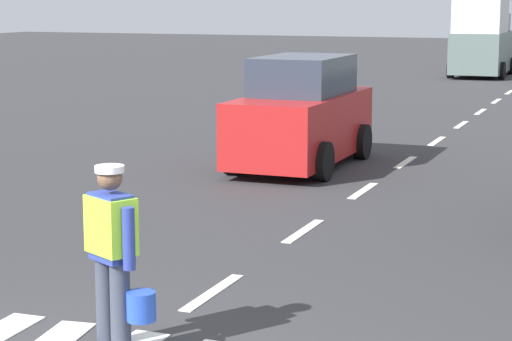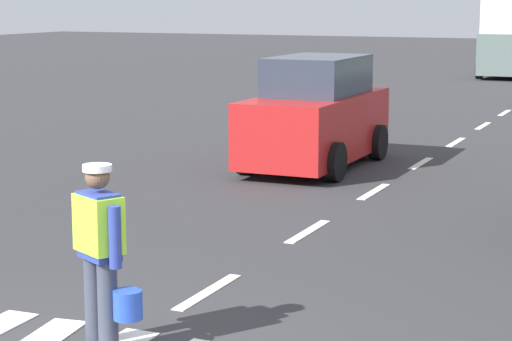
# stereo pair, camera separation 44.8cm
# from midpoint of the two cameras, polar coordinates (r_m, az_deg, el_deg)

# --- Properties ---
(ground_plane) EXTENTS (96.00, 96.00, 0.00)m
(ground_plane) POSITION_cam_midpoint_polar(r_m,az_deg,el_deg) (27.98, 14.74, 3.30)
(ground_plane) COLOR #333335
(road_worker) EXTENTS (0.74, 0.46, 1.67)m
(road_worker) POSITION_cam_midpoint_polar(r_m,az_deg,el_deg) (8.82, -7.49, -4.41)
(road_worker) COLOR #383D4C
(road_worker) RESTS_ON ground
(delivery_truck) EXTENTS (2.16, 4.60, 3.54)m
(delivery_truck) POSITION_cam_midpoint_polar(r_m,az_deg,el_deg) (39.96, 14.90, 7.53)
(delivery_truck) COLOR slate
(delivery_truck) RESTS_ON ground
(car_oncoming_lead) EXTENTS (1.88, 4.04, 2.04)m
(car_oncoming_lead) POSITION_cam_midpoint_polar(r_m,az_deg,el_deg) (18.23, 4.17, 3.16)
(car_oncoming_lead) COLOR red
(car_oncoming_lead) RESTS_ON ground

